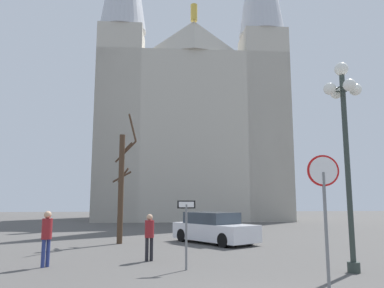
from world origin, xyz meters
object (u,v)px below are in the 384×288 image
(cathedral, at_px, (191,116))
(street_lamp, at_px, (345,124))
(pedestrian_standing, at_px, (47,233))
(one_way_arrow_sign, at_px, (186,226))
(parked_car_near_white, at_px, (214,228))
(stop_sign, at_px, (324,194))
(bare_tree, at_px, (122,184))
(pedestrian_walking, at_px, (149,233))

(cathedral, distance_m, street_lamp, 30.30)
(pedestrian_standing, bearing_deg, one_way_arrow_sign, -11.34)
(one_way_arrow_sign, height_order, parked_car_near_white, one_way_arrow_sign)
(stop_sign, height_order, bare_tree, bare_tree)
(parked_car_near_white, bearing_deg, pedestrian_standing, -136.31)
(street_lamp, height_order, bare_tree, street_lamp)
(one_way_arrow_sign, bearing_deg, pedestrian_walking, 123.45)
(one_way_arrow_sign, xyz_separation_m, pedestrian_standing, (-4.40, 0.88, -0.24))
(cathedral, distance_m, bare_tree, 23.74)
(cathedral, distance_m, pedestrian_walking, 29.01)
(one_way_arrow_sign, height_order, pedestrian_walking, one_way_arrow_sign)
(bare_tree, bearing_deg, stop_sign, -59.04)
(street_lamp, bearing_deg, cathedral, 94.19)
(stop_sign, xyz_separation_m, pedestrian_walking, (-4.35, 4.50, -1.28))
(street_lamp, distance_m, pedestrian_standing, 9.98)
(one_way_arrow_sign, relative_size, parked_car_near_white, 0.44)
(bare_tree, xyz_separation_m, parked_car_near_white, (4.56, -0.17, -2.18))
(stop_sign, bearing_deg, parked_car_near_white, 97.76)
(stop_sign, bearing_deg, street_lamp, 49.02)
(stop_sign, bearing_deg, one_way_arrow_sign, 139.36)
(street_lamp, bearing_deg, parked_car_near_white, 111.02)
(stop_sign, distance_m, parked_car_near_white, 9.83)
(one_way_arrow_sign, xyz_separation_m, pedestrian_walking, (-1.16, 1.76, -0.34))
(cathedral, relative_size, stop_sign, 11.51)
(street_lamp, height_order, pedestrian_standing, street_lamp)
(cathedral, distance_m, parked_car_near_white, 24.18)
(bare_tree, bearing_deg, parked_car_near_white, -2.15)
(stop_sign, height_order, parked_car_near_white, stop_sign)
(stop_sign, relative_size, one_way_arrow_sign, 1.54)
(one_way_arrow_sign, height_order, bare_tree, bare_tree)
(stop_sign, relative_size, pedestrian_walking, 2.00)
(stop_sign, distance_m, pedestrian_standing, 8.49)
(stop_sign, relative_size, bare_tree, 0.51)
(street_lamp, height_order, pedestrian_walking, street_lamp)
(stop_sign, distance_m, pedestrian_walking, 6.39)
(cathedral, bearing_deg, bare_tree, -104.01)
(parked_car_near_white, relative_size, pedestrian_standing, 2.71)
(parked_car_near_white, height_order, pedestrian_walking, pedestrian_walking)
(cathedral, xyz_separation_m, parked_car_near_white, (-0.81, -21.71, -10.61))
(bare_tree, distance_m, parked_car_near_white, 5.06)
(parked_car_near_white, bearing_deg, cathedral, 87.86)
(pedestrian_walking, xyz_separation_m, pedestrian_standing, (-3.24, -0.88, 0.10))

